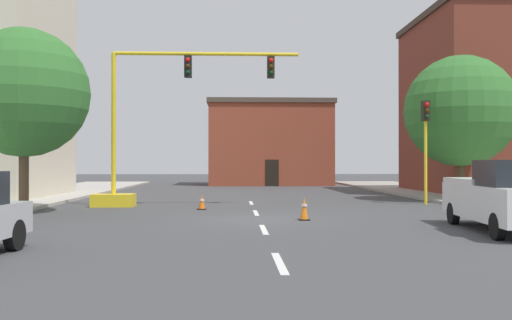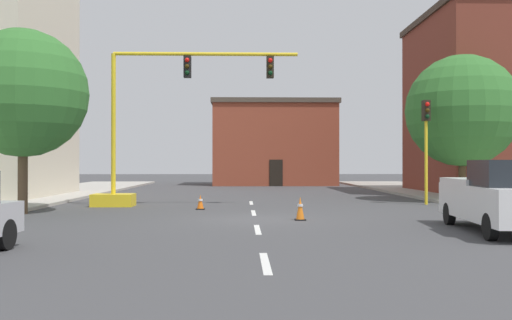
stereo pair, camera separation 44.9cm
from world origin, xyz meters
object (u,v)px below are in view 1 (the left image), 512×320
Objects in this scene: traffic_signal_gantry at (140,156)px; traffic_cone_roadside_b at (304,209)px; traffic_light_pole_right at (426,128)px; pickup_truck_white at (507,197)px; tree_right_mid at (460,111)px; tree_left_near at (24,93)px; traffic_cone_roadside_a at (202,202)px.

traffic_cone_roadside_b is at bearing -44.56° from traffic_signal_gantry.
traffic_light_pole_right is (12.99, 0.69, 1.29)m from traffic_signal_gantry.
traffic_light_pole_right reaches higher than pickup_truck_white.
tree_right_mid is 1.06× the size of tree_left_near.
pickup_truck_white is at bearing -21.61° from tree_left_near.
traffic_cone_roadside_b is (3.65, -4.54, 0.09)m from traffic_cone_roadside_a.
pickup_truck_white is at bearing -33.39° from traffic_cone_roadside_b.
pickup_truck_white is 6.27m from traffic_cone_roadside_b.
tree_left_near is (-3.71, -3.71, 2.29)m from traffic_signal_gantry.
pickup_truck_white reaches higher than traffic_cone_roadside_b.
tree_left_near is at bearing 158.39° from pickup_truck_white.
traffic_cone_roadside_b is (-6.53, -7.05, -3.14)m from traffic_light_pole_right.
tree_right_mid is 1.32× the size of pickup_truck_white.
traffic_light_pole_right is at bearing 14.73° from tree_left_near.
tree_left_near is 1.25× the size of pickup_truck_white.
traffic_cone_roadside_a is at bearing -166.15° from traffic_light_pole_right.
traffic_cone_roadside_b is at bearing 146.61° from pickup_truck_white.
traffic_signal_gantry reaches higher than traffic_cone_roadside_b.
traffic_light_pole_right reaches higher than traffic_cone_roadside_b.
traffic_signal_gantry is 15.30m from pickup_truck_white.
tree_right_mid is at bearing 42.62° from traffic_light_pole_right.
traffic_signal_gantry is at bearing 147.00° from traffic_cone_roadside_a.
traffic_signal_gantry reaches higher than traffic_light_pole_right.
traffic_cone_roadside_a is at bearing -33.00° from traffic_signal_gantry.
traffic_light_pole_right is 10.87m from pickup_truck_white.
pickup_truck_white is at bearing -41.98° from traffic_cone_roadside_a.
traffic_light_pole_right reaches higher than traffic_cone_roadside_a.
traffic_cone_roadside_b reaches higher than traffic_cone_roadside_a.
traffic_signal_gantry is 1.30× the size of tree_left_near.
tree_left_near is 11.30m from traffic_cone_roadside_b.
traffic_light_pole_right is 0.69× the size of tree_left_near.
traffic_light_pole_right is 6.09× the size of traffic_cone_roadside_b.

